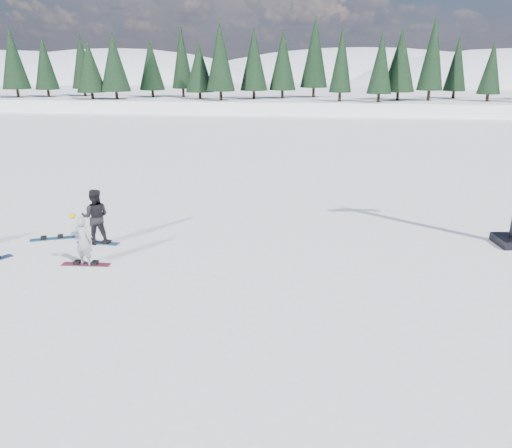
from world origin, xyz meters
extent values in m
plane|color=white|center=(0.00, 0.00, 0.00)|extent=(420.00, 420.00, 0.00)
cube|color=white|center=(0.00, 55.00, -1.00)|extent=(90.00, 14.00, 5.00)
ellipsoid|color=white|center=(-70.00, 170.00, -13.61)|extent=(143.00, 110.00, 49.50)
ellipsoid|color=white|center=(20.00, 200.00, -14.63)|extent=(182.00, 140.00, 53.20)
ellipsoid|color=white|center=(-140.00, 210.00, -14.30)|extent=(169.00, 130.00, 52.00)
ellipsoid|color=white|center=(60.00, 150.00, -12.38)|extent=(117.00, 90.00, 45.00)
cone|color=black|center=(-38.00, 55.00, 5.25)|extent=(3.20, 3.20, 7.50)
cone|color=black|center=(-34.38, 55.00, 5.25)|extent=(3.20, 3.20, 7.50)
cone|color=black|center=(-30.76, 55.00, 5.25)|extent=(3.20, 3.20, 7.50)
cone|color=black|center=(-27.14, 55.00, 5.25)|extent=(3.20, 3.20, 7.50)
cone|color=black|center=(-23.52, 55.00, 5.25)|extent=(3.20, 3.20, 7.50)
cone|color=black|center=(-19.90, 55.00, 5.25)|extent=(3.20, 3.20, 7.50)
cone|color=black|center=(-16.29, 55.00, 5.25)|extent=(3.20, 3.20, 7.50)
cone|color=black|center=(-12.67, 55.00, 5.25)|extent=(3.20, 3.20, 7.50)
cone|color=black|center=(-9.05, 55.00, 5.25)|extent=(3.20, 3.20, 7.50)
cone|color=black|center=(-5.43, 55.00, 5.25)|extent=(3.20, 3.20, 7.50)
cone|color=black|center=(-1.81, 55.00, 5.25)|extent=(3.20, 3.20, 7.50)
cone|color=black|center=(1.81, 55.00, 5.25)|extent=(3.20, 3.20, 7.50)
cone|color=black|center=(5.43, 55.00, 5.25)|extent=(3.20, 3.20, 7.50)
cone|color=black|center=(9.05, 55.00, 5.25)|extent=(3.20, 3.20, 7.50)
cone|color=black|center=(12.67, 55.00, 5.25)|extent=(3.20, 3.20, 7.50)
cone|color=black|center=(16.29, 55.00, 5.25)|extent=(3.20, 3.20, 7.50)
cone|color=black|center=(19.90, 55.00, 5.25)|extent=(3.20, 3.20, 7.50)
cone|color=black|center=(23.52, 55.00, 5.25)|extent=(3.20, 3.20, 7.50)
cone|color=black|center=(27.14, 55.00, 5.25)|extent=(3.20, 3.20, 7.50)
imported|color=#A9AAAF|center=(-0.18, 1.19, 0.79)|extent=(0.62, 0.45, 1.57)
sphere|color=#DA9F0B|center=(-0.38, 1.07, 1.62)|extent=(0.18, 0.18, 0.18)
imported|color=black|center=(-0.66, 3.10, 0.97)|extent=(1.09, 0.94, 1.94)
cube|color=maroon|center=(-0.18, 1.19, 0.01)|extent=(1.52, 0.38, 0.03)
cube|color=navy|center=(-0.66, 3.10, 0.01)|extent=(1.51, 0.37, 0.03)
cube|color=#176081|center=(-2.47, 3.29, 0.01)|extent=(1.49, 0.86, 0.03)
camera|label=1|loc=(6.99, -12.33, 5.98)|focal=35.00mm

